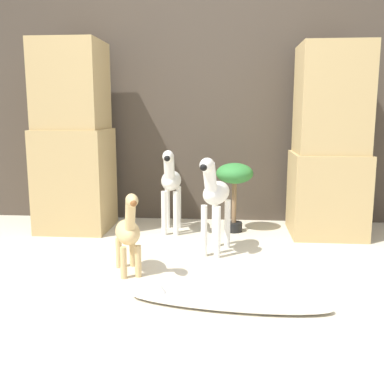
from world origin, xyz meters
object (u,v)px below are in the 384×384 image
(potted_palm_front, at_px, (235,179))
(giraffe_figurine, at_px, (128,232))
(zebra_left, at_px, (171,183))
(surfboard, at_px, (227,301))
(zebra_right, at_px, (215,195))

(potted_palm_front, bearing_deg, giraffe_figurine, -122.22)
(zebra_left, height_order, surfboard, zebra_left)
(zebra_right, xyz_separation_m, surfboard, (0.10, -0.85, -0.40))
(zebra_left, distance_m, potted_palm_front, 0.52)
(potted_palm_front, distance_m, surfboard, 1.51)
(surfboard, bearing_deg, zebra_left, 108.89)
(potted_palm_front, relative_size, surfboard, 0.53)
(zebra_right, height_order, surfboard, zebra_right)
(zebra_right, bearing_deg, surfboard, -83.55)
(zebra_left, relative_size, surfboard, 0.65)
(zebra_left, xyz_separation_m, potted_palm_front, (0.52, 0.07, 0.03))
(giraffe_figurine, xyz_separation_m, potted_palm_front, (0.65, 1.04, 0.18))
(potted_palm_front, xyz_separation_m, surfboard, (-0.05, -1.45, -0.42))
(zebra_right, bearing_deg, potted_palm_front, 76.69)
(zebra_right, relative_size, giraffe_figurine, 1.31)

